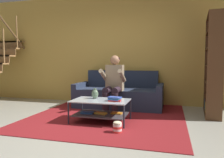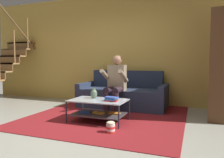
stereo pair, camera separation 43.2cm
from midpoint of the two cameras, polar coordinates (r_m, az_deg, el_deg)
ground at (r=3.77m, az=-6.48°, el=-12.50°), size 16.80×16.80×0.00m
back_partition at (r=5.91m, az=4.51°, el=7.85°), size 8.40×0.12×2.90m
staircase_run at (r=6.90m, az=-24.33°, el=4.87°), size 0.98×2.61×3.07m
couch at (r=5.35m, az=5.25°, el=-4.22°), size 2.09×0.95×0.88m
person_seated_center at (r=4.77m, az=3.49°, el=-0.56°), size 0.50×0.58×1.24m
coffee_table at (r=4.03m, az=-0.51°, el=-7.42°), size 1.02×0.63×0.41m
area_rug at (r=4.62m, az=2.31°, el=-9.22°), size 3.00×3.37×0.01m
vase at (r=4.17m, az=-1.81°, el=-3.82°), size 0.13×0.13×0.19m
book_stack at (r=3.85m, az=3.07°, el=-5.27°), size 0.25×0.18×0.08m
bookshelf at (r=4.92m, az=28.79°, el=1.24°), size 0.39×1.14×2.05m
popcorn_tub at (r=3.45m, az=3.31°, el=-12.48°), size 0.14×0.14×0.18m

